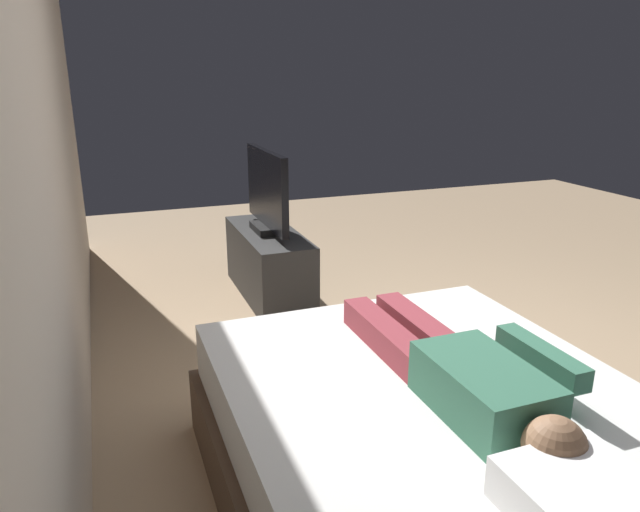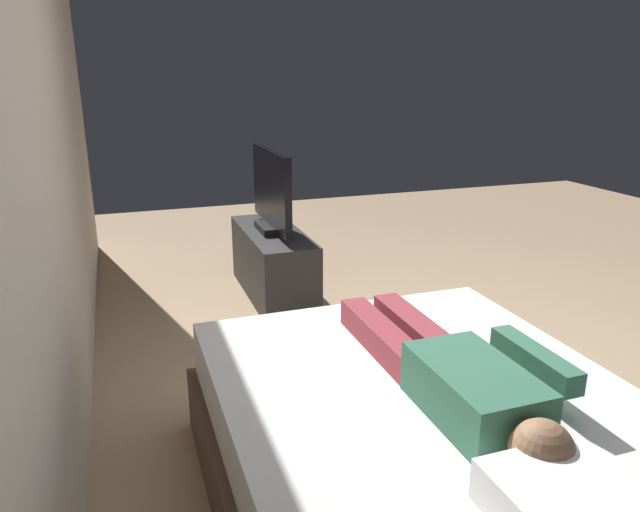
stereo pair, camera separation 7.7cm
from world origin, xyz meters
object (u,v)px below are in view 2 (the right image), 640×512
Objects in this scene: bed at (437,472)px; person at (456,375)px; remote at (524,357)px; tv_stand at (273,263)px; tv at (271,192)px.

person is at bearing -66.83° from bed.
remote is at bearing -69.13° from bed.
person is at bearing 179.96° from tv_stand.
tv reaches higher than remote.
remote is at bearing -170.23° from tv.
person is at bearing 179.96° from tv.
person is at bearing 110.47° from remote.
bed is at bearing 178.43° from tv.
tv_stand is at bearing 0.00° from tv.
person is 8.40× the size of remote.
person is (0.03, -0.07, 0.36)m from bed.
tv is at bearing -1.57° from bed.
tv_stand is (2.52, -0.07, -0.01)m from bed.
person reaches higher than bed.
person reaches higher than tv_stand.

